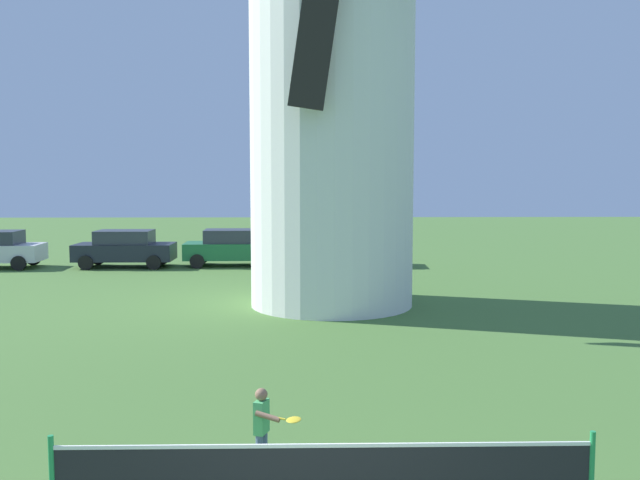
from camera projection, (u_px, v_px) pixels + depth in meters
windmill at (332, 52)px, 19.55m from camera, size 10.69×5.50×16.11m
tennis_net at (324, 472)px, 7.12m from camera, size 5.72×0.06×1.10m
player_far at (263, 424)px, 8.71m from camera, size 0.65×0.62×1.07m
parked_car_black at (125, 248)px, 28.66m from camera, size 4.08×1.89×1.56m
parked_car_green at (231, 247)px, 29.13m from camera, size 3.93×1.97×1.56m
parked_car_mustard at (349, 247)px, 29.21m from camera, size 4.21×2.05×1.56m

